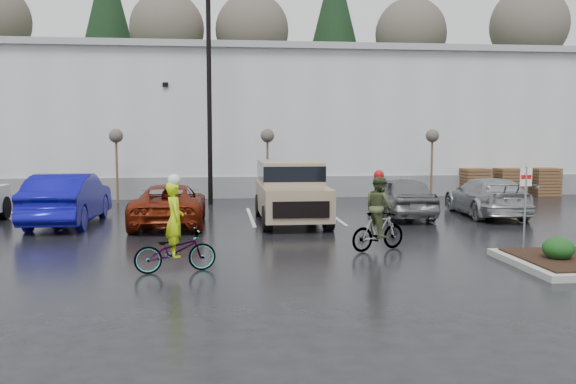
{
  "coord_description": "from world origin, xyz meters",
  "views": [
    {
      "loc": [
        -3.58,
        -13.8,
        3.0
      ],
      "look_at": [
        -1.62,
        3.75,
        1.3
      ],
      "focal_mm": 38.0,
      "sensor_mm": 36.0,
      "label": 1
    }
  ],
  "objects": [
    {
      "name": "sapling_west",
      "position": [
        -8.0,
        13.0,
        2.73
      ],
      "size": [
        0.6,
        0.6,
        3.2
      ],
      "color": "#4B2A1E",
      "rests_on": "ground"
    },
    {
      "name": "fire_lane_sign",
      "position": [
        3.8,
        0.2,
        1.41
      ],
      "size": [
        0.3,
        0.05,
        2.2
      ],
      "color": "gray",
      "rests_on": "ground"
    },
    {
      "name": "sapling_mid",
      "position": [
        -1.5,
        13.0,
        2.73
      ],
      "size": [
        0.6,
        0.6,
        3.2
      ],
      "color": "#4B2A1E",
      "rests_on": "ground"
    },
    {
      "name": "pallet_stack_b",
      "position": [
        10.2,
        14.0,
        0.68
      ],
      "size": [
        1.2,
        1.2,
        1.35
      ],
      "primitive_type": "cube",
      "color": "#4B2A1E",
      "rests_on": "ground"
    },
    {
      "name": "lamppost",
      "position": [
        -4.0,
        12.0,
        5.69
      ],
      "size": [
        0.5,
        1.0,
        9.22
      ],
      "color": "black",
      "rests_on": "ground"
    },
    {
      "name": "car_blue",
      "position": [
        -8.59,
        6.88,
        0.85
      ],
      "size": [
        1.93,
        5.21,
        1.7
      ],
      "primitive_type": "imported",
      "rotation": [
        0.0,
        0.0,
        3.12
      ],
      "color": "#0E0D96",
      "rests_on": "ground"
    },
    {
      "name": "pallet_stack_a",
      "position": [
        8.5,
        14.0,
        0.68
      ],
      "size": [
        1.2,
        1.2,
        1.35
      ],
      "primitive_type": "cube",
      "color": "#4B2A1E",
      "rests_on": "ground"
    },
    {
      "name": "shrub_a",
      "position": [
        4.0,
        -1.0,
        0.41
      ],
      "size": [
        0.7,
        0.7,
        0.52
      ],
      "primitive_type": "ellipsoid",
      "color": "#143813",
      "rests_on": "curb_island"
    },
    {
      "name": "wooded_ridge",
      "position": [
        0.0,
        45.0,
        3.0
      ],
      "size": [
        80.0,
        25.0,
        6.0
      ],
      "primitive_type": "cube",
      "color": "#25431C",
      "rests_on": "ground"
    },
    {
      "name": "suv_tan",
      "position": [
        -1.21,
        6.44,
        1.03
      ],
      "size": [
        2.2,
        5.1,
        2.06
      ],
      "primitive_type": null,
      "color": "gray",
      "rests_on": "ground"
    },
    {
      "name": "pallet_stack_c",
      "position": [
        12.0,
        14.0,
        0.68
      ],
      "size": [
        1.2,
        1.2,
        1.35
      ],
      "primitive_type": "cube",
      "color": "#4B2A1E",
      "rests_on": "ground"
    },
    {
      "name": "car_far_silver",
      "position": [
        6.08,
        7.34,
        0.7
      ],
      "size": [
        2.27,
        4.93,
        1.4
      ],
      "primitive_type": "imported",
      "rotation": [
        0.0,
        0.0,
        3.08
      ],
      "color": "#A0A4A8",
      "rests_on": "ground"
    },
    {
      "name": "sapling_east",
      "position": [
        6.0,
        13.0,
        2.73
      ],
      "size": [
        0.6,
        0.6,
        3.2
      ],
      "color": "#4B2A1E",
      "rests_on": "ground"
    },
    {
      "name": "cyclist_olive",
      "position": [
        0.44,
        1.31,
        0.77
      ],
      "size": [
        1.65,
        1.09,
        2.07
      ],
      "rotation": [
        0.0,
        0.0,
        2.0
      ],
      "color": "#3F3F44",
      "rests_on": "ground"
    },
    {
      "name": "ground",
      "position": [
        0.0,
        0.0,
        0.0
      ],
      "size": [
        120.0,
        120.0,
        0.0
      ],
      "primitive_type": "plane",
      "color": "black",
      "rests_on": "ground"
    },
    {
      "name": "car_grey",
      "position": [
        2.88,
        7.35,
        0.74
      ],
      "size": [
        1.9,
        4.41,
        1.48
      ],
      "primitive_type": "imported",
      "rotation": [
        0.0,
        0.0,
        3.11
      ],
      "color": "slate",
      "rests_on": "ground"
    },
    {
      "name": "warehouse",
      "position": [
        0.0,
        21.99,
        3.65
      ],
      "size": [
        60.5,
        15.5,
        7.2
      ],
      "color": "silver",
      "rests_on": "ground"
    },
    {
      "name": "cyclist_hivis",
      "position": [
        -4.57,
        -0.6,
        0.67
      ],
      "size": [
        1.85,
        0.97,
        2.14
      ],
      "rotation": [
        0.0,
        0.0,
        1.78
      ],
      "color": "#3F3F44",
      "rests_on": "ground"
    },
    {
      "name": "car_red",
      "position": [
        -5.25,
        6.31,
        0.68
      ],
      "size": [
        2.25,
        4.88,
        1.36
      ],
      "primitive_type": "imported",
      "rotation": [
        0.0,
        0.0,
        3.14
      ],
      "color": "#651909",
      "rests_on": "ground"
    }
  ]
}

